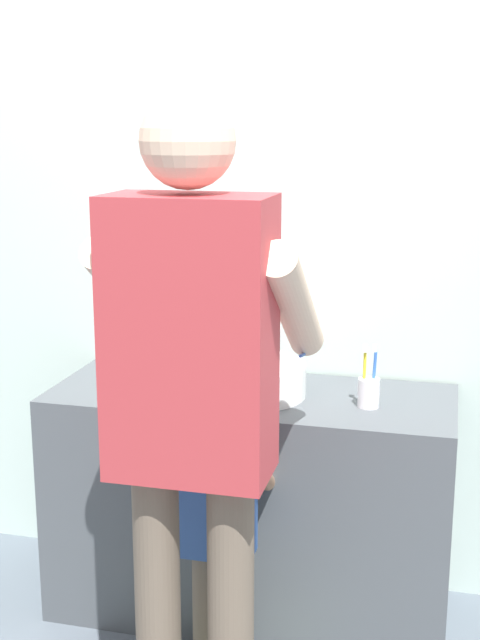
{
  "coord_description": "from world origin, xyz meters",
  "views": [
    {
      "loc": [
        0.64,
        -2.37,
        1.7
      ],
      "look_at": [
        0.0,
        0.15,
        1.09
      ],
      "focal_mm": 47.71,
      "sensor_mm": 36.0,
      "label": 1
    }
  ],
  "objects_px": {
    "soap_bottle": "(170,369)",
    "child_toddler": "(220,513)",
    "adult_parent": "(193,379)",
    "toothbrush_cup": "(369,391)"
  },
  "relations": [
    {
      "from": "toothbrush_cup",
      "to": "adult_parent",
      "type": "bearing_deg",
      "value": -120.58
    },
    {
      "from": "soap_bottle",
      "to": "toothbrush_cup",
      "type": "bearing_deg",
      "value": -2.84
    },
    {
      "from": "soap_bottle",
      "to": "child_toddler",
      "type": "height_order",
      "value": "soap_bottle"
    },
    {
      "from": "toothbrush_cup",
      "to": "child_toddler",
      "type": "xyz_separation_m",
      "value": [
        -0.4,
        -0.35,
        -0.31
      ]
    },
    {
      "from": "toothbrush_cup",
      "to": "soap_bottle",
      "type": "distance_m",
      "value": 0.69
    },
    {
      "from": "adult_parent",
      "to": "toothbrush_cup",
      "type": "bearing_deg",
      "value": 59.42
    },
    {
      "from": "toothbrush_cup",
      "to": "child_toddler",
      "type": "distance_m",
      "value": 0.62
    },
    {
      "from": "soap_bottle",
      "to": "adult_parent",
      "type": "distance_m",
      "value": 0.77
    },
    {
      "from": "soap_bottle",
      "to": "adult_parent",
      "type": "xyz_separation_m",
      "value": [
        0.3,
        -0.69,
        0.19
      ]
    },
    {
      "from": "adult_parent",
      "to": "soap_bottle",
      "type": "bearing_deg",
      "value": 113.6
    }
  ]
}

